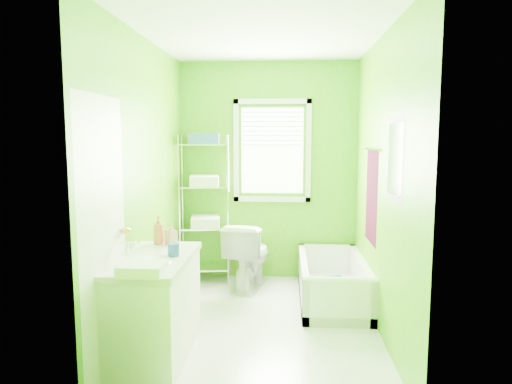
# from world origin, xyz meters

# --- Properties ---
(ground) EXTENTS (2.90, 2.90, 0.00)m
(ground) POSITION_xyz_m (0.00, 0.00, 0.00)
(ground) COLOR silver
(ground) RESTS_ON ground
(room_envelope) EXTENTS (2.14, 2.94, 2.62)m
(room_envelope) POSITION_xyz_m (0.00, 0.00, 1.55)
(room_envelope) COLOR #479E07
(room_envelope) RESTS_ON ground
(window) EXTENTS (0.92, 0.05, 1.22)m
(window) POSITION_xyz_m (0.05, 1.42, 1.61)
(window) COLOR white
(window) RESTS_ON ground
(door) EXTENTS (0.09, 0.80, 2.00)m
(door) POSITION_xyz_m (-1.04, -1.00, 1.00)
(door) COLOR white
(door) RESTS_ON ground
(right_wall_decor) EXTENTS (0.04, 1.48, 1.17)m
(right_wall_decor) POSITION_xyz_m (1.04, -0.02, 1.32)
(right_wall_decor) COLOR #3F071D
(right_wall_decor) RESTS_ON ground
(bathtub) EXTENTS (0.67, 1.44, 0.47)m
(bathtub) POSITION_xyz_m (0.71, 0.65, 0.15)
(bathtub) COLOR white
(bathtub) RESTS_ON ground
(toilet) EXTENTS (0.57, 0.82, 0.77)m
(toilet) POSITION_xyz_m (-0.20, 1.01, 0.38)
(toilet) COLOR white
(toilet) RESTS_ON ground
(vanity) EXTENTS (0.54, 1.09, 1.04)m
(vanity) POSITION_xyz_m (-0.79, -0.66, 0.43)
(vanity) COLOR white
(vanity) RESTS_ON ground
(wire_shelf_unit) EXTENTS (0.63, 0.50, 1.75)m
(wire_shelf_unit) POSITION_xyz_m (-0.73, 1.26, 1.08)
(wire_shelf_unit) COLOR silver
(wire_shelf_unit) RESTS_ON ground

